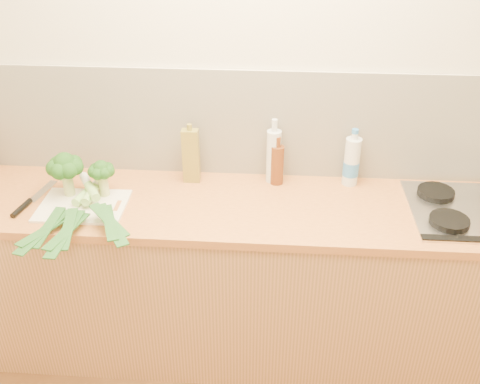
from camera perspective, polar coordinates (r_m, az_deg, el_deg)
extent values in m
plane|color=beige|center=(2.57, 1.54, 9.96)|extent=(3.50, 0.00, 3.50)
cube|color=silver|center=(2.61, 1.49, 7.21)|extent=(3.20, 0.02, 0.54)
cube|color=#BD7F4E|center=(2.76, 0.97, -9.52)|extent=(3.20, 0.60, 0.86)
cube|color=#CB7E3B|center=(2.49, 1.06, -1.62)|extent=(3.20, 0.62, 0.04)
cube|color=silver|center=(2.64, 23.81, -1.88)|extent=(0.58, 0.50, 0.01)
cylinder|color=black|center=(2.48, 21.42, -2.90)|extent=(0.17, 0.17, 0.03)
cylinder|color=black|center=(2.68, 20.16, -0.05)|extent=(0.17, 0.17, 0.03)
cube|color=silver|center=(2.55, -16.40, -1.42)|extent=(0.40, 0.29, 0.01)
cylinder|color=#AAB86B|center=(2.62, -17.82, 0.71)|extent=(0.05, 0.05, 0.10)
sphere|color=#123E10|center=(2.57, -18.22, 2.92)|extent=(0.10, 0.10, 0.10)
sphere|color=#123E10|center=(2.56, -17.18, 2.56)|extent=(0.08, 0.08, 0.08)
sphere|color=#123E10|center=(2.60, -17.28, 2.96)|extent=(0.08, 0.08, 0.08)
sphere|color=#123E10|center=(2.62, -18.04, 3.07)|extent=(0.08, 0.08, 0.08)
sphere|color=#123E10|center=(2.61, -18.88, 2.82)|extent=(0.08, 0.08, 0.08)
sphere|color=#123E10|center=(2.58, -19.19, 2.39)|extent=(0.08, 0.08, 0.08)
sphere|color=#123E10|center=(2.54, -18.73, 2.10)|extent=(0.08, 0.08, 0.08)
sphere|color=#123E10|center=(2.54, -17.82, 2.17)|extent=(0.08, 0.08, 0.08)
cylinder|color=#AAB86B|center=(2.58, -14.34, 0.62)|extent=(0.05, 0.05, 0.09)
sphere|color=#123E10|center=(2.53, -14.61, 2.47)|extent=(0.08, 0.08, 0.08)
sphere|color=#123E10|center=(2.53, -13.83, 2.20)|extent=(0.06, 0.06, 0.06)
sphere|color=#123E10|center=(2.55, -13.94, 2.50)|extent=(0.06, 0.06, 0.06)
sphere|color=#123E10|center=(2.57, -14.52, 2.58)|extent=(0.06, 0.06, 0.06)
sphere|color=#123E10|center=(2.56, -15.14, 2.40)|extent=(0.06, 0.06, 0.06)
sphere|color=#123E10|center=(2.53, -15.34, 2.07)|extent=(0.06, 0.06, 0.06)
sphere|color=#123E10|center=(2.51, -14.96, 1.85)|extent=(0.06, 0.06, 0.06)
sphere|color=#123E10|center=(2.51, -14.28, 1.91)|extent=(0.06, 0.06, 0.06)
cylinder|color=white|center=(2.65, -15.10, 0.79)|extent=(0.06, 0.11, 0.04)
cylinder|color=#8EC462|center=(2.57, -16.38, -0.41)|extent=(0.07, 0.14, 0.04)
cube|color=#163F18|center=(2.39, -19.93, -3.73)|extent=(0.16, 0.29, 0.02)
cube|color=#163F18|center=(2.37, -20.21, -3.95)|extent=(0.13, 0.34, 0.01)
cube|color=#163F18|center=(2.39, -19.81, -3.53)|extent=(0.06, 0.28, 0.02)
cylinder|color=white|center=(2.63, -14.87, 1.05)|extent=(0.04, 0.11, 0.04)
cylinder|color=#8EC462|center=(2.54, -15.69, -0.28)|extent=(0.04, 0.14, 0.04)
cube|color=#163F18|center=(2.32, -17.96, -3.95)|extent=(0.10, 0.30, 0.02)
cube|color=#163F18|center=(2.30, -18.14, -4.19)|extent=(0.06, 0.34, 0.01)
cube|color=#163F18|center=(2.32, -17.89, -3.73)|extent=(0.09, 0.28, 0.02)
cylinder|color=white|center=(2.62, -16.09, 1.19)|extent=(0.09, 0.11, 0.04)
cylinder|color=#8EC462|center=(2.52, -15.48, 0.06)|extent=(0.10, 0.13, 0.04)
cube|color=#163F18|center=(2.29, -13.74, -3.13)|extent=(0.15, 0.30, 0.02)
cube|color=#163F18|center=(2.27, -13.61, -3.34)|extent=(0.22, 0.31, 0.01)
cube|color=#163F18|center=(2.29, -13.82, -2.92)|extent=(0.23, 0.23, 0.02)
cube|color=silver|center=(2.74, -20.28, 0.08)|extent=(0.08, 0.21, 0.00)
cylinder|color=black|center=(2.62, -22.28, -1.59)|extent=(0.05, 0.14, 0.03)
cube|color=olive|center=(2.61, -5.25, 3.85)|extent=(0.08, 0.05, 0.27)
cylinder|color=olive|center=(2.54, -5.42, 6.91)|extent=(0.02, 0.02, 0.03)
cylinder|color=silver|center=(2.60, 3.59, 3.81)|extent=(0.07, 0.07, 0.27)
cylinder|color=silver|center=(2.53, 3.71, 7.11)|extent=(0.03, 0.03, 0.06)
cylinder|color=#5E2E12|center=(2.60, 3.98, 2.89)|extent=(0.06, 0.06, 0.20)
cylinder|color=#5E2E12|center=(2.54, 4.08, 5.37)|extent=(0.03, 0.03, 0.05)
cylinder|color=silver|center=(2.63, 11.82, 3.19)|extent=(0.08, 0.08, 0.24)
cylinder|color=silver|center=(2.58, 12.13, 5.85)|extent=(0.03, 0.03, 0.03)
cylinder|color=#367DCC|center=(2.65, 11.73, 2.50)|extent=(0.08, 0.08, 0.07)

